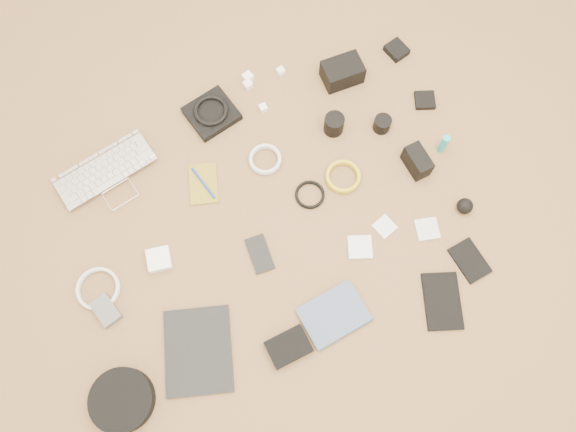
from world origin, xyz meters
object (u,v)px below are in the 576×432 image
object	(u,v)px
laptop	(112,181)
phone	(260,254)
paperback	(346,336)
tablet	(198,351)
dslr_camera	(342,72)
headphone_case	(122,400)

from	to	relation	value
laptop	phone	size ratio (longest dim) A/B	2.75
paperback	laptop	bearing A→B (deg)	27.08
laptop	tablet	distance (m)	0.66
tablet	paperback	bearing A→B (deg)	-0.30
tablet	paperback	size ratio (longest dim) A/B	1.33
dslr_camera	headphone_case	size ratio (longest dim) A/B	0.73
dslr_camera	headphone_case	xyz separation A→B (m)	(-1.05, -0.83, -0.01)
dslr_camera	paperback	world-z (taller)	dslr_camera
phone	tablet	bearing A→B (deg)	-140.61
tablet	phone	world-z (taller)	tablet
laptop	dslr_camera	xyz separation A→B (m)	(0.90, 0.12, 0.03)
laptop	dslr_camera	bearing A→B (deg)	-7.10
laptop	tablet	bearing A→B (deg)	-95.00
phone	headphone_case	world-z (taller)	headphone_case
phone	paperback	xyz separation A→B (m)	(0.17, -0.35, 0.01)
dslr_camera	phone	world-z (taller)	dslr_camera
paperback	dslr_camera	bearing A→B (deg)	-30.22
headphone_case	paperback	xyz separation A→B (m)	(0.71, -0.05, -0.02)
phone	paperback	bearing A→B (deg)	-63.69
dslr_camera	headphone_case	distance (m)	1.34
laptop	paperback	bearing A→B (deg)	-68.23
laptop	dslr_camera	size ratio (longest dim) A/B	2.45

